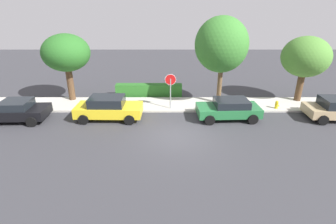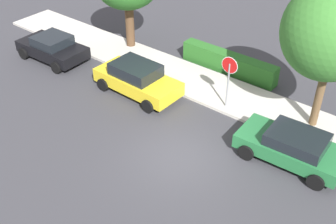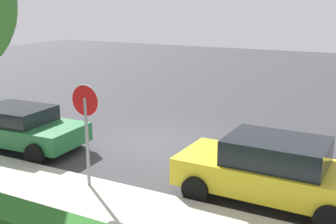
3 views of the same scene
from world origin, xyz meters
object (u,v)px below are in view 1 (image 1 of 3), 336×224
at_px(stop_sign, 169,86).
at_px(parked_car_black, 15,111).
at_px(street_tree_far, 220,45).
at_px(parked_car_green, 228,108).
at_px(fire_hydrant, 275,105).
at_px(street_tree_mid_block, 304,57).
at_px(parked_car_yellow, 107,108).
at_px(parked_car_tan, 336,108).
at_px(street_tree_near_corner, 65,53).

height_order(stop_sign, parked_car_black, stop_sign).
bearing_deg(street_tree_far, parked_car_green, -82.69).
relative_size(stop_sign, fire_hydrant, 3.67).
xyz_separation_m(street_tree_mid_block, fire_hydrant, (-2.27, -1.72, -3.07)).
height_order(street_tree_mid_block, fire_hydrant, street_tree_mid_block).
xyz_separation_m(parked_car_green, street_tree_mid_block, (5.99, 3.15, 2.73)).
relative_size(parked_car_black, fire_hydrant, 5.52).
distance_m(parked_car_yellow, parked_car_tan, 14.89).
bearing_deg(parked_car_black, stop_sign, 10.27).
bearing_deg(street_tree_mid_block, parked_car_black, -169.92).
bearing_deg(parked_car_black, street_tree_near_corner, 57.03).
bearing_deg(parked_car_tan, stop_sign, 171.87).
xyz_separation_m(parked_car_black, parked_car_tan, (20.74, 0.24, 0.02)).
relative_size(street_tree_far, fire_hydrant, 8.86).
height_order(parked_car_yellow, street_tree_near_corner, street_tree_near_corner).
bearing_deg(parked_car_yellow, street_tree_far, 18.30).
bearing_deg(parked_car_tan, parked_car_black, -179.33).
height_order(parked_car_black, street_tree_near_corner, street_tree_near_corner).
height_order(parked_car_green, street_tree_near_corner, street_tree_near_corner).
bearing_deg(parked_car_green, street_tree_far, 97.31).
height_order(street_tree_near_corner, street_tree_mid_block, street_tree_near_corner).
xyz_separation_m(street_tree_far, fire_hydrant, (4.03, -1.02, -4.05)).
distance_m(parked_car_black, street_tree_mid_block, 20.17).
height_order(parked_car_tan, fire_hydrant, parked_car_tan).
xyz_separation_m(parked_car_green, street_tree_far, (-0.31, 2.46, 3.71)).
bearing_deg(parked_car_black, parked_car_tan, 0.67).
relative_size(street_tree_near_corner, street_tree_mid_block, 1.03).
relative_size(street_tree_near_corner, fire_hydrant, 7.12).
bearing_deg(street_tree_mid_block, fire_hydrant, -142.94).
distance_m(parked_car_green, parked_car_black, 13.69).
bearing_deg(parked_car_yellow, street_tree_near_corner, 136.76).
bearing_deg(parked_car_black, fire_hydrant, 5.84).
distance_m(parked_car_yellow, street_tree_mid_block, 14.43).
bearing_deg(parked_car_tan, parked_car_yellow, 179.74).
height_order(parked_car_tan, street_tree_near_corner, street_tree_near_corner).
distance_m(stop_sign, street_tree_far, 4.47).
distance_m(parked_car_yellow, fire_hydrant, 11.65).
xyz_separation_m(parked_car_yellow, street_tree_mid_block, (13.82, 3.19, 2.66)).
relative_size(stop_sign, street_tree_mid_block, 0.53).
xyz_separation_m(parked_car_tan, street_tree_far, (-7.36, 2.56, 3.68)).
height_order(stop_sign, street_tree_far, street_tree_far).
bearing_deg(street_tree_far, parked_car_tan, -19.14).
xyz_separation_m(parked_car_yellow, street_tree_far, (7.52, 2.49, 3.64)).
distance_m(stop_sign, street_tree_near_corner, 7.99).
bearing_deg(street_tree_mid_block, parked_car_green, -152.21).
bearing_deg(parked_car_yellow, parked_car_tan, -0.26).
height_order(parked_car_green, fire_hydrant, parked_car_green).
height_order(parked_car_tan, street_tree_mid_block, street_tree_mid_block).
bearing_deg(parked_car_tan, parked_car_green, 179.19).
distance_m(stop_sign, parked_car_black, 10.11).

